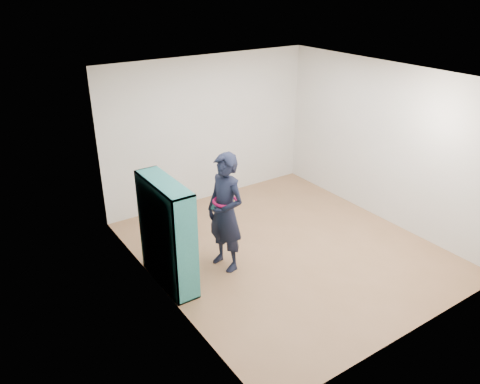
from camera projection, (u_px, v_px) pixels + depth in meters
floor at (286, 248)px, 7.14m from camera, size 4.50×4.50×0.00m
ceiling at (294, 77)px, 6.04m from camera, size 4.50×4.50×0.00m
wall_left at (159, 205)px, 5.58m from camera, size 0.02×4.50×2.60m
wall_right at (385, 144)px, 7.60m from camera, size 0.02×4.50×2.60m
wall_back at (209, 130)px, 8.29m from camera, size 4.00×0.02×2.60m
wall_front at (426, 237)px, 4.90m from camera, size 4.00×0.02×2.60m
bookshelf at (166, 237)px, 6.07m from camera, size 0.32×1.11×1.47m
person at (225, 213)px, 6.37m from camera, size 0.52×0.69×1.70m
smartphone at (214, 207)px, 6.28m from camera, size 0.04×0.10×0.13m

